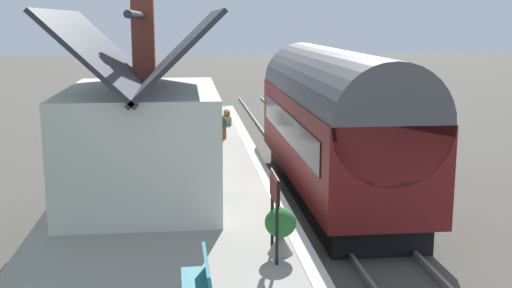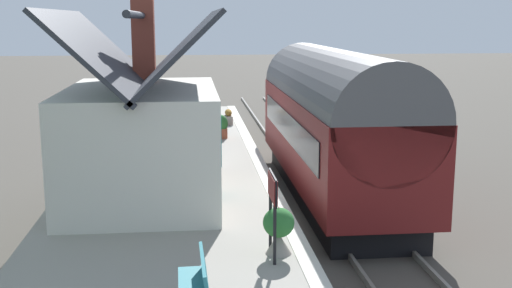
{
  "view_description": "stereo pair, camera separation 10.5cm",
  "coord_description": "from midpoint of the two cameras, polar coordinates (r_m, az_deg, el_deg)",
  "views": [
    {
      "loc": [
        -15.36,
        3.33,
        5.14
      ],
      "look_at": [
        1.05,
        1.5,
        1.9
      ],
      "focal_mm": 44.53,
      "sensor_mm": 36.0,
      "label": 1
    },
    {
      "loc": [
        -15.37,
        3.23,
        5.14
      ],
      "look_at": [
        1.05,
        1.5,
        1.9
      ],
      "focal_mm": 44.53,
      "sensor_mm": 36.0,
      "label": 2
    }
  ],
  "objects": [
    {
      "name": "bench_by_lamp",
      "position": [
        24.5,
        -6.26,
        2.2
      ],
      "size": [
        1.42,
        0.49,
        0.88
      ],
      "color": "#26727F",
      "rests_on": "platform"
    },
    {
      "name": "bench_platform_end",
      "position": [
        21.97,
        -6.34,
        1.17
      ],
      "size": [
        1.42,
        0.5,
        0.88
      ],
      "color": "#26727F",
      "rests_on": "platform"
    },
    {
      "name": "planter_under_sign",
      "position": [
        26.23,
        -2.74,
        2.44
      ],
      "size": [
        0.78,
        0.32,
        0.62
      ],
      "color": "gray",
      "rests_on": "platform"
    },
    {
      "name": "planter_by_door",
      "position": [
        11.73,
        1.95,
        -7.7
      ],
      "size": [
        0.58,
        0.58,
        0.92
      ],
      "color": "gray",
      "rests_on": "platform"
    },
    {
      "name": "planter_bench_right",
      "position": [
        25.3,
        -9.96,
        1.99
      ],
      "size": [
        0.73,
        0.32,
        0.64
      ],
      "color": "teal",
      "rests_on": "platform"
    },
    {
      "name": "rail_near",
      "position": [
        16.9,
        10.86,
        -6.54
      ],
      "size": [
        52.0,
        0.08,
        0.14
      ],
      "primitive_type": "cube",
      "color": "gray",
      "rests_on": "ground"
    },
    {
      "name": "ground_plane",
      "position": [
        16.53,
        5.44,
        -7.05
      ],
      "size": [
        160.0,
        160.0,
        0.0
      ],
      "primitive_type": "plane",
      "color": "#4C473F"
    },
    {
      "name": "rail_far",
      "position": [
        16.54,
        6.06,
        -6.79
      ],
      "size": [
        52.0,
        0.08,
        0.14
      ],
      "primitive_type": "cube",
      "color": "gray",
      "rests_on": "ground"
    },
    {
      "name": "planter_corner_building",
      "position": [
        23.04,
        -3.42,
        1.56
      ],
      "size": [
        0.52,
        0.52,
        0.86
      ],
      "color": "#9E5138",
      "rests_on": "platform"
    },
    {
      "name": "station_building",
      "position": [
        15.43,
        -10.3,
        0.7
      ],
      "size": [
        5.84,
        3.75,
        5.62
      ],
      "color": "silver",
      "rests_on": "platform"
    },
    {
      "name": "platform_edge_coping",
      "position": [
        16.07,
        1.37,
        -4.17
      ],
      "size": [
        32.0,
        0.36,
        0.02
      ],
      "primitive_type": "cube",
      "color": "beige",
      "rests_on": "platform"
    },
    {
      "name": "bench_mid_platform",
      "position": [
        9.43,
        -5.38,
        -12.49
      ],
      "size": [
        1.41,
        0.46,
        0.88
      ],
      "color": "#26727F",
      "rests_on": "platform"
    },
    {
      "name": "station_sign_board",
      "position": [
        11.29,
        1.42,
        -4.59
      ],
      "size": [
        0.96,
        0.06,
        1.57
      ],
      "color": "black",
      "rests_on": "platform"
    },
    {
      "name": "platform",
      "position": [
        16.07,
        -7.89,
        -5.97
      ],
      "size": [
        32.0,
        5.54,
        0.9
      ],
      "primitive_type": "cube",
      "color": "gray",
      "rests_on": "ground"
    },
    {
      "name": "train",
      "position": [
        18.43,
        6.82,
        1.93
      ],
      "size": [
        10.86,
        2.73,
        4.32
      ],
      "color": "black",
      "rests_on": "ground"
    }
  ]
}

